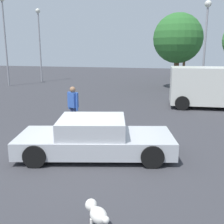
# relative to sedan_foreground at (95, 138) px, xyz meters

# --- Properties ---
(ground_plane) EXTENTS (80.00, 80.00, 0.00)m
(ground_plane) POSITION_rel_sedan_foreground_xyz_m (-0.30, 0.04, -0.54)
(ground_plane) COLOR #38383D
(sedan_foreground) EXTENTS (4.89, 2.87, 1.17)m
(sedan_foreground) POSITION_rel_sedan_foreground_xyz_m (0.00, 0.00, 0.00)
(sedan_foreground) COLOR #B7BABF
(sedan_foreground) RESTS_ON ground_plane
(dog) EXTENTS (0.55, 0.51, 0.44)m
(dog) POSITION_rel_sedan_foreground_xyz_m (1.08, -3.20, -0.28)
(dog) COLOR white
(dog) RESTS_ON ground_plane
(van_white) EXTENTS (5.54, 2.60, 2.21)m
(van_white) POSITION_rel_sedan_foreground_xyz_m (4.57, 8.27, 0.65)
(van_white) COLOR silver
(van_white) RESTS_ON ground_plane
(pedestrian) EXTENTS (0.51, 0.40, 1.71)m
(pedestrian) POSITION_rel_sedan_foreground_xyz_m (-1.75, 2.60, 0.47)
(pedestrian) COLOR navy
(pedestrian) RESTS_ON ground_plane
(light_post_near) EXTENTS (0.44, 0.44, 7.48)m
(light_post_near) POSITION_rel_sedan_foreground_xyz_m (-12.36, 13.41, 4.42)
(light_post_near) COLOR gray
(light_post_near) RESTS_ON ground_plane
(light_post_mid) EXTENTS (0.44, 0.44, 6.96)m
(light_post_mid) POSITION_rel_sedan_foreground_xyz_m (-11.13, 17.05, 4.13)
(light_post_mid) COLOR gray
(light_post_mid) RESTS_ON ground_plane
(light_post_far) EXTENTS (0.44, 0.44, 6.25)m
(light_post_far) POSITION_rel_sedan_foreground_xyz_m (3.85, 12.02, 3.71)
(light_post_far) COLOR gray
(light_post_far) RESTS_ON ground_plane
(tree_back_left) EXTENTS (2.89, 2.89, 4.90)m
(tree_back_left) POSITION_rel_sedan_foreground_xyz_m (2.67, 24.24, 2.89)
(tree_back_left) COLOR brown
(tree_back_left) RESTS_ON ground_plane
(tree_back_right) EXTENTS (3.92, 3.92, 5.99)m
(tree_back_right) POSITION_rel_sedan_foreground_xyz_m (2.02, 15.33, 3.46)
(tree_back_right) COLOR brown
(tree_back_right) RESTS_ON ground_plane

